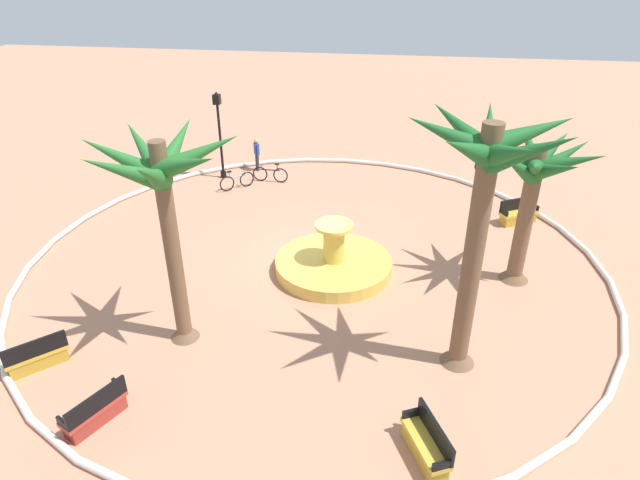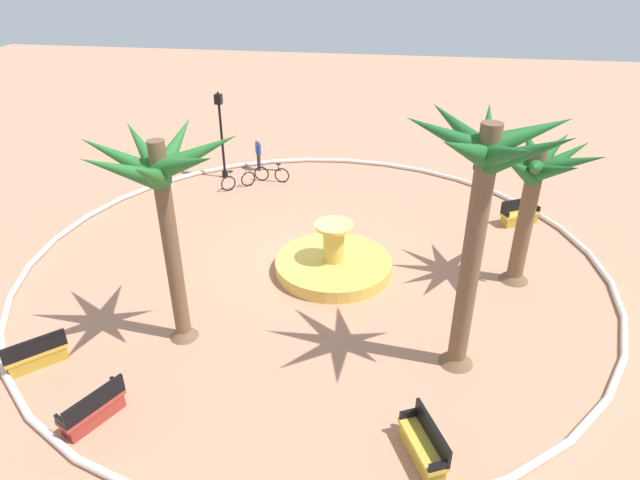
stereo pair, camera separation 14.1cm
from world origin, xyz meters
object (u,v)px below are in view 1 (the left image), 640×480
bicycle_by_lamppost (270,174)px  person_cyclist_helmet (257,153)px  bench_east (426,446)px  fountain (334,264)px  palm_tree_near_fountain (483,189)px  palm_tree_mid_plaza (534,177)px  bench_north (95,412)px  palm_tree_by_curb (162,188)px  bench_southeast (518,215)px  bench_west (37,357)px  lamppost (219,128)px  bicycle_red_frame (237,181)px

bicycle_by_lamppost → person_cyclist_helmet: 1.76m
bench_east → person_cyclist_helmet: 18.21m
fountain → palm_tree_near_fountain: 7.54m
fountain → palm_tree_mid_plaza: 7.08m
bench_north → bench_east: bearing=-179.0°
palm_tree_by_curb → palm_tree_mid_plaza: bearing=-155.1°
bench_east → person_cyclist_helmet: (7.95, -16.37, 0.57)m
palm_tree_near_fountain → bench_southeast: palm_tree_near_fountain is taller
palm_tree_by_curb → palm_tree_mid_plaza: 11.09m
bench_west → bench_southeast: same height
fountain → bench_west: size_ratio=2.73×
bench_west → person_cyclist_helmet: bearing=-99.0°
bench_north → lamppost: lamppost is taller
bicycle_by_lamppost → person_cyclist_helmet: (0.98, -1.36, 0.53)m
palm_tree_near_fountain → bicycle_by_lamppost: 14.89m
palm_tree_near_fountain → palm_tree_mid_plaza: (-2.22, -4.57, -1.42)m
palm_tree_near_fountain → bench_north: 10.54m
palm_tree_by_curb → bench_north: palm_tree_by_curb is taller
palm_tree_by_curb → bench_southeast: (-10.82, -9.03, -4.40)m
bicycle_red_frame → bench_east: bearing=120.8°
fountain → person_cyclist_helmet: (4.94, -8.87, 0.63)m
palm_tree_near_fountain → lamppost: size_ratio=1.68×
palm_tree_near_fountain → bench_north: (8.71, 3.46, -4.82)m
person_cyclist_helmet → lamppost: bearing=39.8°
fountain → bench_north: size_ratio=2.45×
lamppost → bench_north: bearing=95.8°
bench_west → bicycle_by_lamppost: bearing=-103.9°
fountain → bicycle_by_lamppost: size_ratio=2.36×
bench_east → lamppost: 17.97m
palm_tree_mid_plaza → person_cyclist_helmet: 14.25m
palm_tree_near_fountain → palm_tree_mid_plaza: palm_tree_near_fountain is taller
palm_tree_mid_plaza → bicycle_by_lamppost: size_ratio=2.91×
person_cyclist_helmet → palm_tree_by_curb: bearing=94.7°
palm_tree_mid_plaza → person_cyclist_helmet: (11.10, -8.47, -2.83)m
fountain → bench_east: (-3.01, 7.51, 0.06)m
lamppost → bicycle_by_lamppost: bearing=175.3°
bicycle_red_frame → bicycle_by_lamppost: size_ratio=0.77×
bench_west → bicycle_red_frame: 12.66m
bench_north → palm_tree_mid_plaza: bearing=-143.7°
fountain → lamppost: bearing=-50.5°
palm_tree_by_curb → bicycle_red_frame: 11.66m
fountain → bicycle_red_frame: 8.36m
palm_tree_mid_plaza → bicycle_red_frame: size_ratio=3.76×
person_cyclist_helmet → bench_west: bearing=81.0°
bench_west → bicycle_by_lamppost: (-3.35, -13.54, 0.04)m
palm_tree_by_curb → bench_west: bearing=27.3°
palm_tree_by_curb → bicycle_by_lamppost: size_ratio=3.62×
lamppost → bicycle_by_lamppost: lamppost is taller
person_cyclist_helmet → bench_north: bearing=90.6°
palm_tree_near_fountain → lamppost: 15.94m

